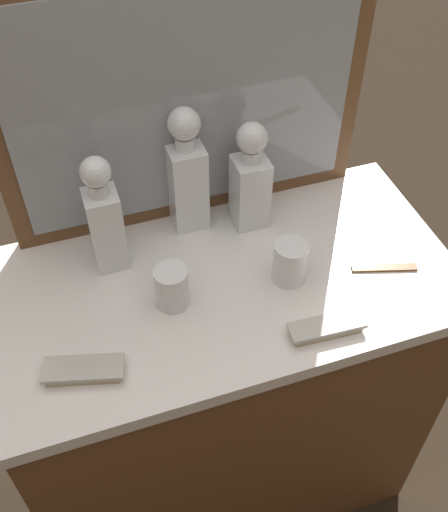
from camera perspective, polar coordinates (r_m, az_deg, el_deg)
ground_plane at (r=2.17m, az=0.00°, el=-19.06°), size 6.00×6.00×0.00m
dresser at (r=1.74m, az=0.00°, el=-12.59°), size 1.04×0.54×0.95m
dresser_mirror at (r=1.35m, az=-3.52°, el=13.90°), size 0.83×0.03×0.60m
crystal_decanter_left at (r=1.34m, az=-10.89°, el=2.91°), size 0.07×0.07×0.29m
crystal_decanter_rear at (r=1.43m, az=2.43°, el=6.60°), size 0.08×0.08×0.28m
crystal_decanter_right at (r=1.42m, az=-3.42°, el=7.02°), size 0.08×0.08×0.31m
crystal_tumbler_far_right at (r=1.34m, az=6.10°, el=-0.68°), size 0.07×0.07×0.10m
crystal_tumbler_rear at (r=1.29m, az=-4.83°, el=-2.99°), size 0.07×0.07×0.10m
silver_brush_rear at (r=1.28m, az=9.43°, el=-6.51°), size 0.16×0.06×0.02m
silver_brush_left at (r=1.24m, az=-12.82°, el=-10.23°), size 0.17×0.10×0.02m
tortoiseshell_comb at (r=1.43m, az=14.54°, el=-1.06°), size 0.15×0.06×0.01m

